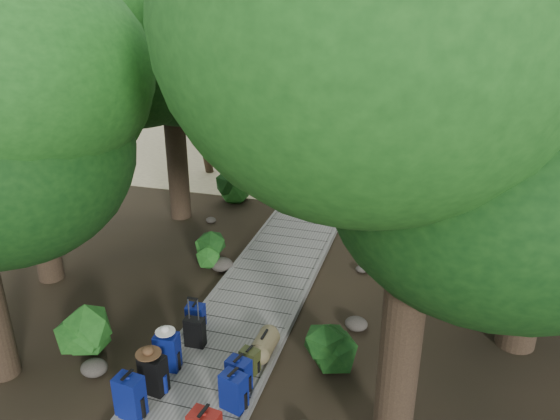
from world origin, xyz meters
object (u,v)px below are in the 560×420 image
(backpack_left_d, at_px, (196,315))
(backpack_right_b, at_px, (234,389))
(suitcase_on_boardwalk, at_px, (195,332))
(backpack_right_c, at_px, (239,373))
(backpack_right_d, at_px, (250,359))
(backpack_left_c, at_px, (167,350))
(kayak, at_px, (266,153))
(sun_lounger, at_px, (411,164))
(lone_suitcase_on_sand, at_px, (345,168))
(backpack_left_b, at_px, (153,372))
(duffel_right_khaki, at_px, (265,344))
(backpack_left_a, at_px, (130,395))

(backpack_left_d, height_order, backpack_right_b, backpack_right_b)
(suitcase_on_boardwalk, bearing_deg, backpack_right_c, -38.23)
(backpack_right_d, relative_size, suitcase_on_boardwalk, 0.83)
(backpack_left_c, relative_size, backpack_left_d, 1.43)
(backpack_right_b, distance_m, backpack_right_d, 0.91)
(kayak, height_order, sun_lounger, sun_lounger)
(backpack_right_b, bearing_deg, backpack_right_d, 108.37)
(backpack_right_c, relative_size, lone_suitcase_on_sand, 0.89)
(backpack_right_d, height_order, sun_lounger, backpack_right_d)
(backpack_left_d, xyz_separation_m, kayak, (-2.24, 11.29, -0.21))
(backpack_left_b, relative_size, suitcase_on_boardwalk, 1.31)
(backpack_right_c, height_order, backpack_right_d, backpack_right_c)
(lone_suitcase_on_sand, distance_m, sun_lounger, 2.60)
(backpack_right_d, distance_m, suitcase_on_boardwalk, 1.28)
(sun_lounger, bearing_deg, suitcase_on_boardwalk, -91.95)
(duffel_right_khaki, xyz_separation_m, suitcase_on_boardwalk, (-1.31, -0.14, 0.09))
(backpack_left_d, height_order, backpack_right_c, backpack_right_c)
(backpack_right_d, relative_size, sun_lounger, 0.30)
(backpack_left_a, height_order, backpack_left_b, backpack_left_a)
(lone_suitcase_on_sand, distance_m, kayak, 3.79)
(backpack_left_d, xyz_separation_m, duffel_right_khaki, (1.55, -0.42, -0.07))
(duffel_right_khaki, bearing_deg, sun_lounger, 83.86)
(duffel_right_khaki, relative_size, sun_lounger, 0.37)
(suitcase_on_boardwalk, relative_size, lone_suitcase_on_sand, 0.79)
(backpack_left_a, relative_size, backpack_right_b, 1.12)
(sun_lounger, bearing_deg, backpack_right_d, -85.96)
(duffel_right_khaki, distance_m, sun_lounger, 11.70)
(backpack_left_a, relative_size, backpack_right_c, 1.22)
(backpack_left_c, xyz_separation_m, backpack_right_b, (1.45, -0.57, -0.02))
(backpack_right_d, xyz_separation_m, sun_lounger, (1.85, 12.10, -0.08))
(lone_suitcase_on_sand, bearing_deg, backpack_right_c, -82.82)
(backpack_left_d, relative_size, backpack_right_c, 0.82)
(backpack_left_c, bearing_deg, kayak, 94.10)
(backpack_left_b, height_order, backpack_right_c, backpack_left_b)
(suitcase_on_boardwalk, bearing_deg, lone_suitcase_on_sand, 82.81)
(backpack_right_d, relative_size, kayak, 0.16)
(backpack_right_d, bearing_deg, backpack_left_a, -121.79)
(suitcase_on_boardwalk, bearing_deg, backpack_left_d, 111.64)
(backpack_right_d, bearing_deg, lone_suitcase_on_sand, 103.08)
(backpack_right_b, bearing_deg, backpack_left_b, -163.94)
(backpack_left_b, bearing_deg, suitcase_on_boardwalk, 91.92)
(backpack_left_a, bearing_deg, backpack_right_c, 42.19)
(backpack_left_b, bearing_deg, backpack_left_a, -90.62)
(backpack_left_b, xyz_separation_m, backpack_left_d, (-0.11, 1.87, -0.11))
(duffel_right_khaki, bearing_deg, backpack_right_b, -89.18)
(duffel_right_khaki, bearing_deg, backpack_left_a, -124.17)
(backpack_left_d, bearing_deg, duffel_right_khaki, -20.19)
(lone_suitcase_on_sand, relative_size, kayak, 0.24)
(sun_lounger, bearing_deg, backpack_left_c, -91.93)
(kayak, bearing_deg, backpack_right_d, -87.84)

